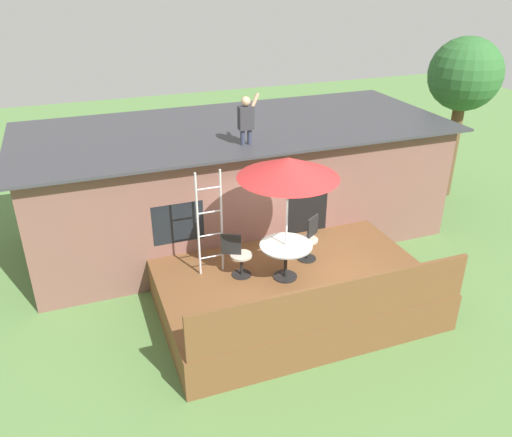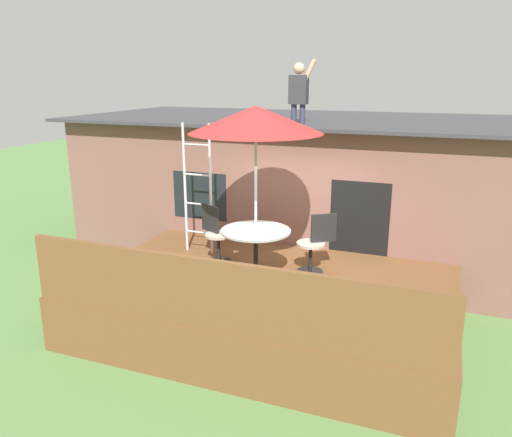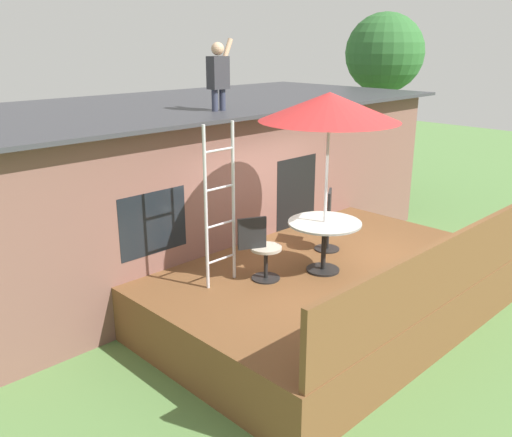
{
  "view_description": "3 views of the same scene",
  "coord_description": "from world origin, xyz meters",
  "px_view_note": "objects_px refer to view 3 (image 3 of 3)",
  "views": [
    {
      "loc": [
        -3.79,
        -8.02,
        6.48
      ],
      "look_at": [
        -0.61,
        0.55,
        1.92
      ],
      "focal_mm": 36.12,
      "sensor_mm": 36.0,
      "label": 1
    },
    {
      "loc": [
        2.35,
        -6.6,
        3.72
      ],
      "look_at": [
        -0.65,
        1.15,
        1.36
      ],
      "focal_mm": 35.15,
      "sensor_mm": 36.0,
      "label": 2
    },
    {
      "loc": [
        -6.05,
        -4.61,
        3.99
      ],
      "look_at": [
        -0.37,
        1.18,
        1.35
      ],
      "focal_mm": 38.64,
      "sensor_mm": 36.0,
      "label": 3
    }
  ],
  "objects_px": {
    "patio_table": "(324,233)",
    "person_figure": "(219,72)",
    "step_ladder": "(220,206)",
    "patio_chair_left": "(261,249)",
    "patio_umbrella": "(329,107)",
    "backyard_tree": "(384,56)",
    "patio_chair_right": "(328,221)"
  },
  "relations": [
    {
      "from": "patio_chair_left",
      "to": "patio_chair_right",
      "type": "bearing_deg",
      "value": 29.85
    },
    {
      "from": "person_figure",
      "to": "backyard_tree",
      "type": "bearing_deg",
      "value": 12.58
    },
    {
      "from": "step_ladder",
      "to": "patio_table",
      "type": "bearing_deg",
      "value": -28.51
    },
    {
      "from": "step_ladder",
      "to": "patio_chair_left",
      "type": "xyz_separation_m",
      "value": [
        0.46,
        -0.31,
        -0.64
      ]
    },
    {
      "from": "patio_table",
      "to": "person_figure",
      "type": "bearing_deg",
      "value": 90.77
    },
    {
      "from": "patio_table",
      "to": "patio_chair_left",
      "type": "height_order",
      "value": "patio_chair_left"
    },
    {
      "from": "step_ladder",
      "to": "backyard_tree",
      "type": "xyz_separation_m",
      "value": [
        8.37,
        3.06,
        1.68
      ]
    },
    {
      "from": "step_ladder",
      "to": "patio_chair_right",
      "type": "distance_m",
      "value": 2.2
    },
    {
      "from": "patio_chair_right",
      "to": "patio_umbrella",
      "type": "bearing_deg",
      "value": -0.0
    },
    {
      "from": "patio_chair_right",
      "to": "step_ladder",
      "type": "bearing_deg",
      "value": -39.72
    },
    {
      "from": "step_ladder",
      "to": "person_figure",
      "type": "bearing_deg",
      "value": 48.81
    },
    {
      "from": "patio_table",
      "to": "step_ladder",
      "type": "xyz_separation_m",
      "value": [
        -1.32,
        0.72,
        0.51
      ]
    },
    {
      "from": "patio_chair_left",
      "to": "person_figure",
      "type": "bearing_deg",
      "value": 90.53
    },
    {
      "from": "person_figure",
      "to": "step_ladder",
      "type": "bearing_deg",
      "value": -131.19
    },
    {
      "from": "patio_umbrella",
      "to": "backyard_tree",
      "type": "bearing_deg",
      "value": 28.17
    },
    {
      "from": "patio_chair_left",
      "to": "backyard_tree",
      "type": "distance_m",
      "value": 8.9
    },
    {
      "from": "person_figure",
      "to": "patio_chair_right",
      "type": "relative_size",
      "value": 1.21
    },
    {
      "from": "patio_chair_right",
      "to": "person_figure",
      "type": "bearing_deg",
      "value": -98.95
    },
    {
      "from": "patio_table",
      "to": "backyard_tree",
      "type": "bearing_deg",
      "value": 28.17
    },
    {
      "from": "patio_chair_left",
      "to": "patio_chair_right",
      "type": "xyz_separation_m",
      "value": [
        1.63,
        0.12,
        0.0
      ]
    },
    {
      "from": "person_figure",
      "to": "patio_chair_right",
      "type": "xyz_separation_m",
      "value": [
        0.8,
        -1.66,
        -2.26
      ]
    },
    {
      "from": "patio_umbrella",
      "to": "patio_chair_right",
      "type": "xyz_separation_m",
      "value": [
        0.77,
        0.53,
        -1.89
      ]
    },
    {
      "from": "step_ladder",
      "to": "person_figure",
      "type": "xyz_separation_m",
      "value": [
        1.29,
        1.48,
        1.62
      ]
    },
    {
      "from": "step_ladder",
      "to": "person_figure",
      "type": "relative_size",
      "value": 1.98
    },
    {
      "from": "step_ladder",
      "to": "patio_chair_left",
      "type": "height_order",
      "value": "step_ladder"
    },
    {
      "from": "patio_chair_right",
      "to": "backyard_tree",
      "type": "distance_m",
      "value": 7.43
    },
    {
      "from": "patio_table",
      "to": "patio_umbrella",
      "type": "bearing_deg",
      "value": -32.01
    },
    {
      "from": "patio_table",
      "to": "person_figure",
      "type": "xyz_separation_m",
      "value": [
        -0.03,
        2.2,
        2.13
      ]
    },
    {
      "from": "patio_umbrella",
      "to": "person_figure",
      "type": "height_order",
      "value": "person_figure"
    },
    {
      "from": "person_figure",
      "to": "patio_chair_left",
      "type": "distance_m",
      "value": 3.0
    },
    {
      "from": "step_ladder",
      "to": "patio_chair_left",
      "type": "bearing_deg",
      "value": -33.64
    },
    {
      "from": "patio_umbrella",
      "to": "backyard_tree",
      "type": "height_order",
      "value": "backyard_tree"
    }
  ]
}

